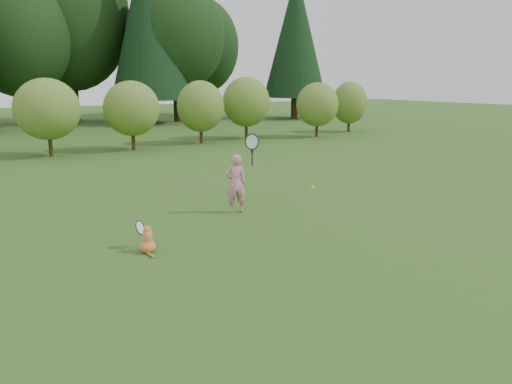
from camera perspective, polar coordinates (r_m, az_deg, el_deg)
ground at (r=8.29m, az=1.59°, el=-5.93°), size 100.00×100.00×0.00m
shrub_row at (r=20.15m, az=-18.44°, el=8.43°), size 28.00×3.00×2.80m
child at (r=10.10m, az=-2.29°, el=1.14°), size 0.70×0.46×1.80m
cat at (r=8.02m, az=-12.35°, el=-5.16°), size 0.42×0.66×0.59m
tennis_ball at (r=8.27m, az=6.50°, el=0.53°), size 0.06×0.06×0.06m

